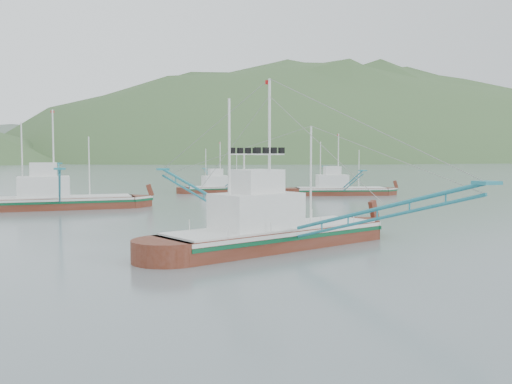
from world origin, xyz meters
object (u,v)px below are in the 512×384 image
object	(u,v)px
bg_boat_left	(57,194)
bg_boat_far	(222,185)
main_boat	(274,212)
bg_boat_right	(340,183)

from	to	relation	value
bg_boat_left	bg_boat_far	bearing A→B (deg)	39.23
main_boat	bg_boat_left	world-z (taller)	bg_boat_left
bg_boat_right	bg_boat_left	xyz separation A→B (m)	(-39.99, -7.68, -0.23)
bg_boat_right	bg_boat_left	world-z (taller)	bg_boat_left
main_boat	bg_boat_far	size ratio (longest dim) A/B	1.33
main_boat	bg_boat_left	size ratio (longest dim) A/B	0.97
bg_boat_far	bg_boat_right	xyz separation A→B (m)	(14.77, -11.86, 0.67)
main_boat	bg_boat_right	bearing A→B (deg)	37.35
bg_boat_far	bg_boat_left	distance (m)	31.91
bg_boat_left	main_boat	bearing A→B (deg)	-67.49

